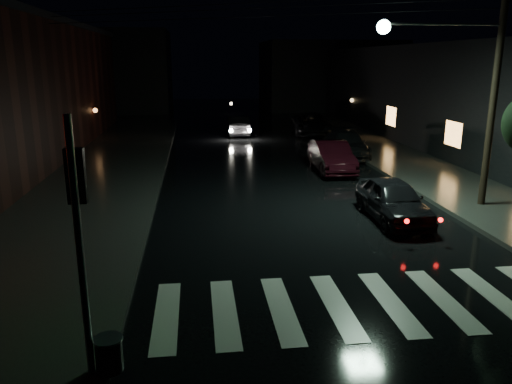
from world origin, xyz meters
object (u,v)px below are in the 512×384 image
object	(u,v)px
parked_car_a	(393,200)
oncoming_car	(238,126)
parked_car_b	(332,157)
parked_car_c	(346,144)
parked_car_d	(311,124)

from	to	relation	value
parked_car_a	oncoming_car	xyz separation A→B (m)	(-3.38, 19.69, -0.00)
parked_car_b	oncoming_car	world-z (taller)	parked_car_b
parked_car_c	parked_car_b	bearing A→B (deg)	-111.83
parked_car_c	parked_car_d	bearing A→B (deg)	94.80
parked_car_b	oncoming_car	size ratio (longest dim) A/B	1.05
parked_car_d	oncoming_car	world-z (taller)	parked_car_d
oncoming_car	parked_car_a	bearing A→B (deg)	101.36
oncoming_car	parked_car_b	bearing A→B (deg)	106.84
parked_car_b	parked_car_a	bearing A→B (deg)	-87.86
parked_car_a	parked_car_b	world-z (taller)	parked_car_b
parked_car_d	parked_car_b	bearing A→B (deg)	-92.65
parked_car_d	parked_car_c	bearing A→B (deg)	-84.14
parked_car_d	oncoming_car	xyz separation A→B (m)	(-5.13, 0.24, -0.07)
parked_car_d	parked_car_a	bearing A→B (deg)	-89.30
parked_car_d	oncoming_car	bearing A→B (deg)	-176.83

